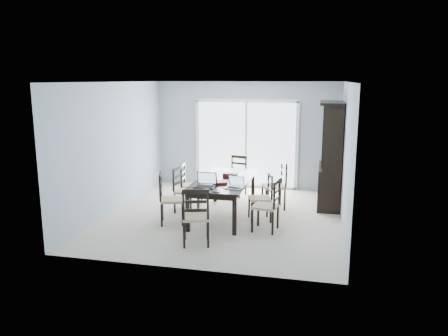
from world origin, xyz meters
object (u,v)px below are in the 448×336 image
(game_box, at_px, (230,175))
(china_hutch, at_px, (331,156))
(cell_phone, at_px, (216,192))
(chair_end_far, at_px, (237,171))
(chair_end_near, at_px, (196,211))
(dining_table, at_px, (224,183))
(hot_tub, at_px, (227,158))
(chair_left_mid, at_px, (182,185))
(chair_right_far, at_px, (278,180))
(chair_right_near, at_px, (271,200))
(chair_right_mid, at_px, (265,192))
(chair_left_far, at_px, (188,180))
(laptop_silver, at_px, (234,186))
(chair_left_near, at_px, (167,193))
(laptop_dark, at_px, (205,184))

(game_box, bearing_deg, china_hutch, 27.90)
(china_hutch, relative_size, cell_phone, 18.43)
(chair_end_far, bearing_deg, chair_end_near, 103.57)
(dining_table, bearing_deg, hot_tub, 101.39)
(chair_left_mid, distance_m, cell_phone, 1.51)
(china_hutch, xyz_separation_m, chair_left_mid, (-2.91, -1.12, -0.52))
(dining_table, xyz_separation_m, chair_right_far, (0.98, 0.79, -0.07))
(chair_end_near, height_order, cell_phone, chair_end_near)
(chair_right_near, height_order, chair_right_mid, chair_right_near)
(chair_left_far, height_order, chair_right_mid, chair_right_mid)
(chair_left_far, bearing_deg, chair_right_mid, 62.81)
(dining_table, distance_m, game_box, 0.26)
(chair_end_far, bearing_deg, chair_right_far, 153.86)
(laptop_silver, bearing_deg, chair_left_far, 147.03)
(chair_right_near, relative_size, chair_right_far, 0.95)
(chair_right_mid, relative_size, cell_phone, 8.80)
(chair_left_far, height_order, cell_phone, chair_left_far)
(chair_right_near, relative_size, chair_end_far, 1.03)
(dining_table, height_order, chair_end_far, chair_end_far)
(chair_right_far, distance_m, cell_phone, 2.00)
(chair_left_near, height_order, chair_left_far, chair_left_near)
(chair_right_near, bearing_deg, chair_left_near, 98.31)
(chair_end_near, bearing_deg, laptop_silver, 49.41)
(chair_end_far, height_order, cell_phone, chair_end_far)
(laptop_silver, bearing_deg, dining_table, 129.07)
(chair_left_near, distance_m, chair_left_mid, 0.79)
(laptop_dark, xyz_separation_m, cell_phone, (0.29, -0.29, -0.06))
(china_hutch, height_order, cell_phone, china_hutch)
(chair_left_mid, relative_size, chair_right_far, 0.91)
(chair_left_mid, height_order, chair_right_near, chair_right_near)
(hot_tub, bearing_deg, chair_left_far, -93.76)
(laptop_dark, bearing_deg, chair_right_far, 53.13)
(chair_right_near, relative_size, hot_tub, 0.50)
(chair_left_near, height_order, laptop_dark, chair_left_near)
(chair_right_far, bearing_deg, laptop_silver, 137.36)
(china_hutch, distance_m, laptop_silver, 2.58)
(chair_right_far, bearing_deg, hot_tub, 11.94)
(game_box, distance_m, hot_tub, 3.52)
(chair_left_far, relative_size, game_box, 3.68)
(chair_right_near, height_order, chair_right_far, chair_right_far)
(china_hutch, xyz_separation_m, laptop_silver, (-1.69, -1.93, -0.27))
(chair_left_mid, relative_size, chair_end_far, 0.99)
(chair_end_far, bearing_deg, chair_left_near, 83.51)
(chair_end_far, distance_m, game_box, 1.47)
(chair_end_near, bearing_deg, dining_table, 70.67)
(cell_phone, bearing_deg, game_box, 93.92)
(chair_left_mid, bearing_deg, laptop_silver, 64.23)
(dining_table, bearing_deg, china_hutch, 31.71)
(chair_right_near, bearing_deg, chair_left_far, 64.67)
(laptop_dark, bearing_deg, chair_end_near, -82.77)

